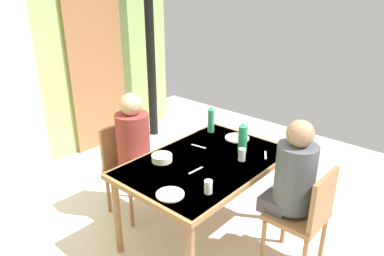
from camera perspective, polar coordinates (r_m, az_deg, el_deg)
name	(u,v)px	position (r m, az deg, el deg)	size (l,w,h in m)	color
ground_plane	(183,252)	(3.25, -1.35, -18.77)	(6.18, 6.18, 0.00)	beige
wall_back	(21,49)	(4.48, -25.00, 11.02)	(4.27, 0.10, 2.81)	#99BD6A
door_wooden	(97,72)	(4.91, -14.49, 8.37)	(0.80, 0.05, 2.00)	#95623D
stove_pipe_column	(150,36)	(5.04, -6.56, 14.01)	(0.12, 0.12, 2.81)	black
dining_table	(206,168)	(3.06, 2.12, -6.26)	(1.41, 0.93, 0.74)	olive
chair_near_diner	(306,214)	(2.95, 17.30, -12.66)	(0.40, 0.40, 0.87)	olive
chair_far_diner	(127,164)	(3.55, -10.13, -5.47)	(0.40, 0.40, 0.87)	olive
person_near_diner	(293,175)	(2.84, 15.47, -7.06)	(0.30, 0.37, 0.77)	#4D4953
person_far_diner	(134,140)	(3.33, -8.98, -1.92)	(0.30, 0.37, 0.77)	maroon
water_bottle_green_near	(243,138)	(3.15, 7.89, -1.60)	(0.08, 0.08, 0.27)	#29985C
water_bottle_green_far	(211,120)	(3.53, 2.97, 1.28)	(0.07, 0.07, 0.26)	#358F6E
serving_bowl_center	(162,158)	(3.02, -4.70, -4.66)	(0.17, 0.17, 0.06)	#EEE8C9
dinner_plate_near_left	(237,138)	(3.45, 7.03, -1.54)	(0.23, 0.23, 0.01)	white
dinner_plate_near_right	(170,194)	(2.58, -3.42, -10.26)	(0.20, 0.20, 0.01)	white
drinking_glass_by_near_diner	(208,187)	(2.59, 2.55, -9.11)	(0.06, 0.06, 0.10)	silver
drinking_glass_by_far_diner	(242,155)	(3.04, 7.76, -4.11)	(0.06, 0.06, 0.11)	silver
cutlery_knife_near	(196,170)	(2.88, 0.57, -6.61)	(0.15, 0.02, 0.00)	silver
cutlery_fork_near	(199,146)	(3.27, 1.04, -2.87)	(0.15, 0.02, 0.00)	silver
cutlery_knife_far	(266,155)	(3.17, 11.36, -4.17)	(0.15, 0.02, 0.00)	silver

